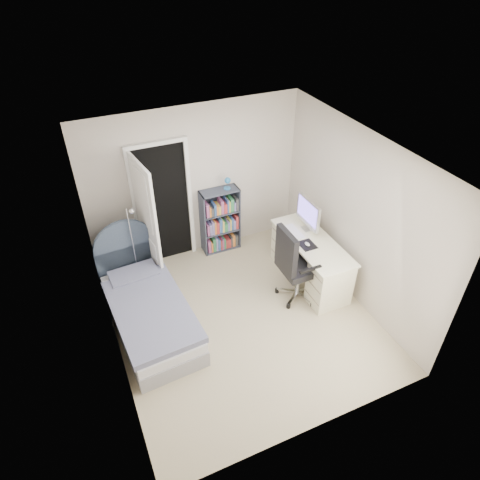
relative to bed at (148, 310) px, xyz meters
name	(u,v)px	position (x,y,z in m)	size (l,w,h in m)	color
room_shell	(244,249)	(1.22, -0.45, 0.98)	(3.50, 3.70, 2.60)	tan
door	(153,216)	(0.44, 1.07, 0.76)	(0.92, 0.83, 2.06)	black
bed	(148,310)	(0.00, 0.00, 0.00)	(1.03, 2.00, 1.20)	gray
nightstand	(139,255)	(0.15, 1.12, 0.08)	(0.36, 0.36, 0.54)	tan
floor_lamp	(137,257)	(0.07, 0.80, 0.31)	(0.20, 0.20, 1.42)	silver
bookcase	(221,222)	(1.56, 1.22, 0.25)	(0.63, 0.27, 1.34)	#3B4050
desk	(310,258)	(2.50, -0.08, 0.13)	(0.61, 1.52, 1.25)	#ECE8C6
office_chair	(294,262)	(2.05, -0.34, 0.40)	(0.62, 0.64, 1.22)	silver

